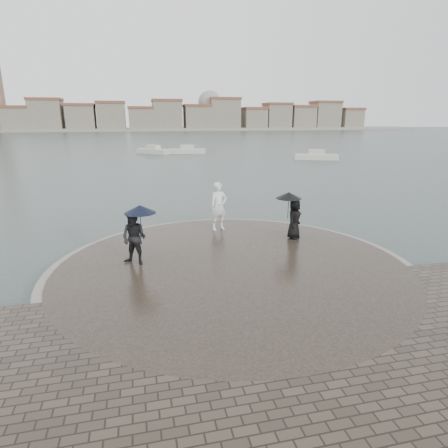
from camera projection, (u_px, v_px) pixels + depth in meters
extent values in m
plane|color=#2B3835|center=(266.00, 327.00, 9.68)|extent=(400.00, 400.00, 0.00)
cylinder|color=gray|center=(233.00, 270.00, 12.92)|extent=(12.50, 12.50, 0.32)
cylinder|color=#2D261E|center=(233.00, 269.00, 12.91)|extent=(11.90, 11.90, 0.36)
imported|color=white|center=(219.00, 206.00, 16.63)|extent=(0.88, 0.69, 2.15)
imported|color=black|center=(134.00, 238.00, 12.70)|extent=(1.13, 1.06, 1.85)
cylinder|color=black|center=(141.00, 225.00, 12.73)|extent=(0.02, 0.02, 0.90)
cone|color=black|center=(140.00, 209.00, 12.58)|extent=(1.11, 1.11, 0.28)
imported|color=black|center=(294.00, 219.00, 15.47)|extent=(0.94, 0.97, 1.68)
cylinder|color=black|center=(288.00, 208.00, 15.38)|extent=(0.02, 0.02, 0.90)
cone|color=black|center=(289.00, 195.00, 15.24)|extent=(1.10, 1.10, 0.26)
cube|color=gray|center=(142.00, 129.00, 162.28)|extent=(260.00, 20.00, 1.20)
cube|color=gray|center=(17.00, 120.00, 147.95)|extent=(10.00, 10.00, 9.00)
cube|color=brown|center=(15.00, 107.00, 146.59)|extent=(10.60, 10.60, 1.00)
cube|color=gray|center=(47.00, 116.00, 149.94)|extent=(12.00, 10.00, 12.00)
cube|color=brown|center=(45.00, 99.00, 148.17)|extent=(12.60, 10.60, 1.00)
cube|color=gray|center=(81.00, 119.00, 153.04)|extent=(11.00, 10.00, 10.00)
cube|color=brown|center=(80.00, 105.00, 151.55)|extent=(11.60, 10.60, 1.00)
cube|color=gray|center=(112.00, 118.00, 155.52)|extent=(11.00, 10.00, 11.00)
cube|color=brown|center=(110.00, 102.00, 153.89)|extent=(11.60, 10.60, 1.00)
cube|color=gray|center=(141.00, 120.00, 158.41)|extent=(10.00, 10.00, 9.00)
cube|color=brown|center=(140.00, 108.00, 157.05)|extent=(10.60, 10.60, 1.00)
cube|color=gray|center=(167.00, 116.00, 160.40)|extent=(12.00, 10.00, 12.00)
cube|color=brown|center=(167.00, 100.00, 158.63)|extent=(12.60, 10.60, 1.00)
cube|color=gray|center=(197.00, 119.00, 163.50)|extent=(11.00, 10.00, 10.00)
cube|color=brown|center=(197.00, 106.00, 162.00)|extent=(11.60, 10.60, 1.00)
cube|color=gray|center=(224.00, 115.00, 165.71)|extent=(13.00, 10.00, 13.00)
cube|color=brown|center=(224.00, 99.00, 163.80)|extent=(13.60, 10.60, 1.00)
cube|color=gray|center=(254.00, 120.00, 169.30)|extent=(10.00, 10.00, 9.00)
cube|color=brown|center=(254.00, 108.00, 167.94)|extent=(10.60, 10.60, 1.00)
cube|color=gray|center=(277.00, 118.00, 171.43)|extent=(11.00, 10.00, 11.00)
cube|color=brown|center=(277.00, 104.00, 169.79)|extent=(11.60, 10.60, 1.00)
cube|color=gray|center=(301.00, 119.00, 174.18)|extent=(11.00, 10.00, 10.00)
cube|color=brown|center=(302.00, 106.00, 172.68)|extent=(11.60, 10.60, 1.00)
cube|color=gray|center=(325.00, 117.00, 176.52)|extent=(12.00, 10.00, 12.00)
cube|color=brown|center=(326.00, 102.00, 174.75)|extent=(12.60, 10.60, 1.00)
cube|color=gray|center=(349.00, 120.00, 179.76)|extent=(10.00, 10.00, 9.00)
cube|color=brown|center=(350.00, 109.00, 178.40)|extent=(10.60, 10.60, 1.00)
sphere|color=gray|center=(210.00, 102.00, 164.78)|extent=(10.00, 10.00, 10.00)
cube|color=beige|center=(153.00, 152.00, 57.16)|extent=(5.04, 5.00, 0.90)
cube|color=beige|center=(153.00, 148.00, 56.99)|extent=(2.27, 2.26, 0.90)
cube|color=beige|center=(316.00, 158.00, 48.77)|extent=(5.72, 3.36, 0.90)
cube|color=beige|center=(316.00, 153.00, 48.60)|extent=(2.29, 1.80, 0.90)
cube|color=beige|center=(188.00, 152.00, 57.29)|extent=(5.72, 2.87, 0.90)
cube|color=beige|center=(187.00, 148.00, 57.13)|extent=(2.23, 1.64, 0.90)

